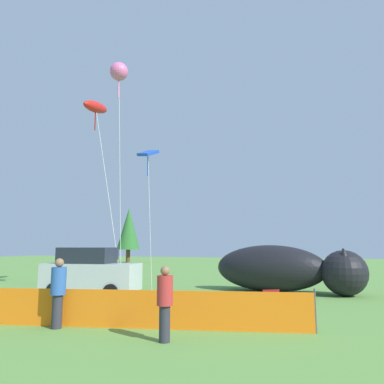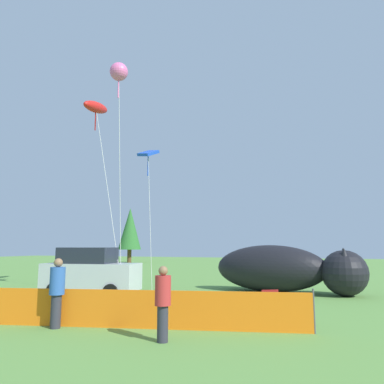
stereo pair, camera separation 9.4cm
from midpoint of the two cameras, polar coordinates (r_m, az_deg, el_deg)
ground_plane at (r=14.13m, az=-3.91°, el=-17.32°), size 120.00×120.00×0.00m
parked_car at (r=17.89m, az=-15.04°, el=-11.71°), size 4.43×2.40×2.17m
folding_chair at (r=11.81m, az=12.35°, el=-16.37°), size 0.76×0.76×0.93m
inflatable_cat at (r=19.18m, az=14.00°, el=-11.53°), size 7.40×3.22×2.28m
safety_fence at (r=10.94m, az=-9.50°, el=-17.17°), size 9.78×2.14×1.13m
spectator_in_blue_shirt at (r=9.28m, az=-4.17°, el=-16.11°), size 0.38×0.38×1.76m
spectator_in_green_shirt at (r=11.35m, az=-19.66°, el=-13.84°), size 0.41×0.41×1.89m
kite_blue_box at (r=21.19m, az=-6.55°, el=5.55°), size 1.29×1.27×7.72m
kite_pink_octopus at (r=19.05m, az=-10.94°, el=17.41°), size 0.86×0.93×10.92m
kite_red_lizard at (r=21.49m, az=-14.30°, el=12.32°), size 3.17×2.53×10.33m
horizon_tree_west at (r=52.20m, az=-9.39°, el=-5.57°), size 3.12×3.12×7.44m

